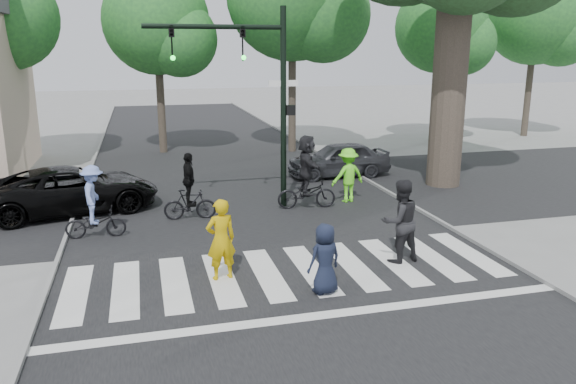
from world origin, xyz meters
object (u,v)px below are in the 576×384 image
at_px(traffic_signal, 255,80).
at_px(pedestrian_child, 325,259).
at_px(cyclist_left, 94,207).
at_px(cyclist_mid, 189,192).
at_px(pedestrian_adult, 400,221).
at_px(pedestrian_woman, 221,240).
at_px(car_grey, 338,159).
at_px(cyclist_right, 307,176).
at_px(car_suv, 72,190).

distance_m(traffic_signal, pedestrian_child, 7.18).
bearing_deg(cyclist_left, pedestrian_child, -45.52).
xyz_separation_m(pedestrian_child, cyclist_mid, (-2.16, 5.79, 0.07)).
relative_size(traffic_signal, pedestrian_child, 4.11).
distance_m(pedestrian_adult, cyclist_left, 7.77).
bearing_deg(pedestrian_child, cyclist_mid, -85.01).
height_order(pedestrian_woman, cyclist_left, cyclist_left).
bearing_deg(car_grey, cyclist_mid, -56.31).
relative_size(cyclist_mid, car_grey, 0.50).
relative_size(traffic_signal, cyclist_left, 3.11).
bearing_deg(cyclist_left, cyclist_right, 11.82).
bearing_deg(pedestrian_woman, traffic_signal, -121.17).
height_order(car_suv, car_grey, car_suv).
xyz_separation_m(traffic_signal, cyclist_right, (1.48, -0.39, -2.88)).
bearing_deg(pedestrian_woman, cyclist_left, -63.29).
height_order(pedestrian_child, car_suv, pedestrian_child).
bearing_deg(car_grey, cyclist_right, -33.17).
height_order(cyclist_right, car_suv, cyclist_right).
distance_m(traffic_signal, car_grey, 6.24).
bearing_deg(car_suv, cyclist_mid, -129.30).
height_order(pedestrian_woman, pedestrian_adult, pedestrian_adult).
xyz_separation_m(pedestrian_adult, cyclist_right, (-0.79, 4.82, 0.05)).
bearing_deg(cyclist_mid, car_grey, 35.04).
distance_m(cyclist_left, cyclist_mid, 2.72).
distance_m(cyclist_right, car_suv, 7.07).
bearing_deg(car_suv, pedestrian_child, -156.29).
distance_m(pedestrian_child, car_grey, 10.76).
xyz_separation_m(pedestrian_adult, cyclist_left, (-6.91, 3.54, -0.14)).
distance_m(traffic_signal, pedestrian_woman, 6.29).
bearing_deg(pedestrian_adult, cyclist_right, -89.09).
bearing_deg(cyclist_right, car_grey, 58.19).
relative_size(traffic_signal, pedestrian_woman, 3.38).
relative_size(pedestrian_adult, cyclist_left, 1.01).
bearing_deg(cyclist_mid, cyclist_right, 4.27).
bearing_deg(cyclist_right, cyclist_left, -168.18).
bearing_deg(traffic_signal, car_suv, 169.44).
xyz_separation_m(pedestrian_woman, cyclist_mid, (-0.26, 4.54, -0.09)).
relative_size(pedestrian_woman, pedestrian_child, 1.22).
bearing_deg(pedestrian_adult, car_grey, -109.20).
bearing_deg(pedestrian_woman, car_suv, -71.51).
bearing_deg(cyclist_right, pedestrian_adult, -80.67).
relative_size(pedestrian_child, cyclist_right, 0.64).
height_order(traffic_signal, cyclist_right, traffic_signal).
xyz_separation_m(traffic_signal, cyclist_left, (-4.64, -1.67, -3.06)).
xyz_separation_m(pedestrian_child, cyclist_left, (-4.69, 4.77, 0.11)).
relative_size(traffic_signal, pedestrian_adult, 3.08).
height_order(pedestrian_adult, cyclist_left, pedestrian_adult).
height_order(traffic_signal, pedestrian_adult, traffic_signal).
bearing_deg(pedestrian_adult, cyclist_mid, -54.56).
bearing_deg(car_grey, car_suv, -76.03).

